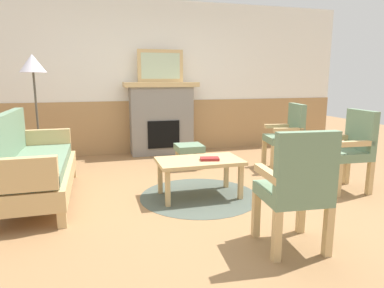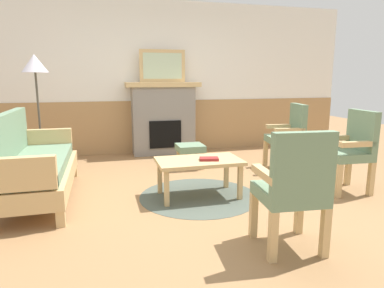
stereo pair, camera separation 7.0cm
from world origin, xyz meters
TOP-DOWN VIEW (x-y plane):
  - ground_plane at (0.00, 0.00)m, footprint 14.00×14.00m
  - wall_back at (0.00, 2.60)m, footprint 7.20×0.14m
  - fireplace at (0.00, 2.35)m, footprint 1.30×0.44m
  - framed_picture at (0.00, 2.35)m, footprint 0.80×0.04m
  - couch at (-1.83, 0.37)m, footprint 0.70×1.80m
  - coffee_table at (-0.02, -0.02)m, footprint 0.96×0.56m
  - round_rug at (-0.02, -0.02)m, footprint 1.38×1.38m
  - book_on_table at (0.09, -0.08)m, footprint 0.23×0.17m
  - footstool at (0.21, 1.25)m, footprint 0.40×0.40m
  - armchair_near_fireplace at (1.63, 0.82)m, footprint 0.56×0.56m
  - armchair_by_window_left at (1.81, -0.29)m, footprint 0.51×0.51m
  - armchair_front_left at (0.34, -1.42)m, footprint 0.52×0.52m
  - floor_lamp_by_couch at (-1.94, 1.62)m, footprint 0.36×0.36m

SIDE VIEW (x-z plane):
  - ground_plane at x=0.00m, z-range 0.00..0.00m
  - round_rug at x=-0.02m, z-range 0.00..0.01m
  - footstool at x=0.21m, z-range 0.10..0.46m
  - coffee_table at x=-0.02m, z-range 0.17..0.61m
  - couch at x=-1.83m, z-range -0.09..0.89m
  - book_on_table at x=0.09m, z-range 0.44..0.47m
  - armchair_near_fireplace at x=1.63m, z-range 0.05..1.03m
  - armchair_by_window_left at x=1.81m, z-range 0.05..1.03m
  - armchair_front_left at x=0.34m, z-range 0.05..1.03m
  - fireplace at x=0.00m, z-range 0.01..1.29m
  - wall_back at x=0.00m, z-range -0.04..2.66m
  - floor_lamp_by_couch at x=-1.94m, z-range 0.61..2.29m
  - framed_picture at x=0.00m, z-range 1.28..1.84m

